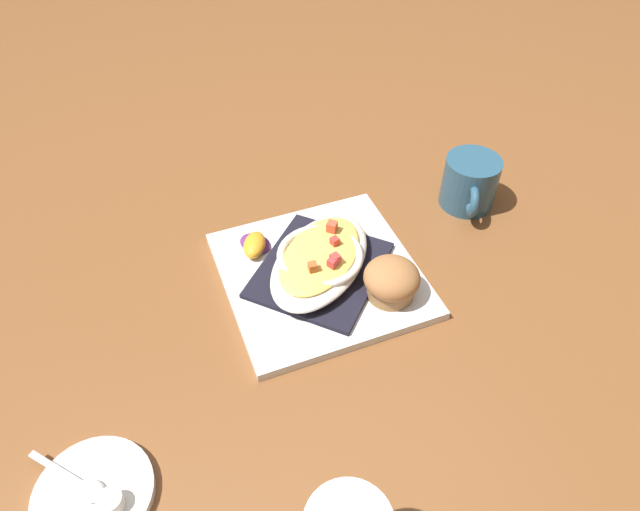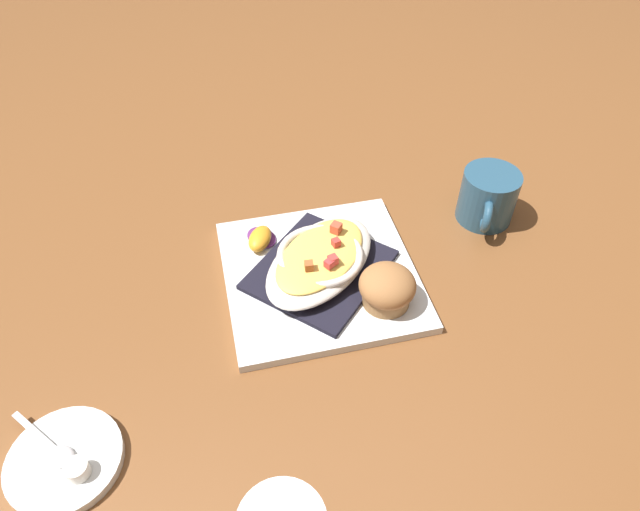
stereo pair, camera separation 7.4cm
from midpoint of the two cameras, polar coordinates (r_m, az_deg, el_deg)
The scene contains 10 objects.
ground_plane at distance 0.77m, azimuth 2.75°, elevation -2.37°, with size 2.60×2.60×0.00m, color brown.
square_plate at distance 0.76m, azimuth 2.76°, elevation -2.05°, with size 0.25×0.25×0.01m, color white.
folded_napkin at distance 0.75m, azimuth 2.79°, elevation -1.56°, with size 0.17×0.15×0.01m, color black.
gratin_dish at distance 0.74m, azimuth 2.85°, elevation -0.44°, with size 0.20×0.21×0.04m.
muffin at distance 0.71m, azimuth 9.67°, elevation -3.35°, with size 0.07×0.07×0.05m.
orange_garnish at distance 0.79m, azimuth -3.35°, elevation 1.60°, with size 0.06×0.07×0.02m.
coffee_mug at distance 0.88m, azimuth 18.71°, elevation 5.23°, with size 0.08×0.11×0.08m.
creamer_saucer at distance 0.66m, azimuth -21.13°, elevation -18.78°, with size 0.12×0.12×0.01m, color white.
spoon at distance 0.65m, azimuth -21.84°, elevation -17.94°, with size 0.08×0.08×0.01m.
creamer_cup_0 at distance 0.63m, azimuth -19.92°, elevation -19.69°, with size 0.02×0.02×0.02m, color white.
Camera 2 is at (-0.07, -0.51, 0.57)m, focal length 32.03 mm.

